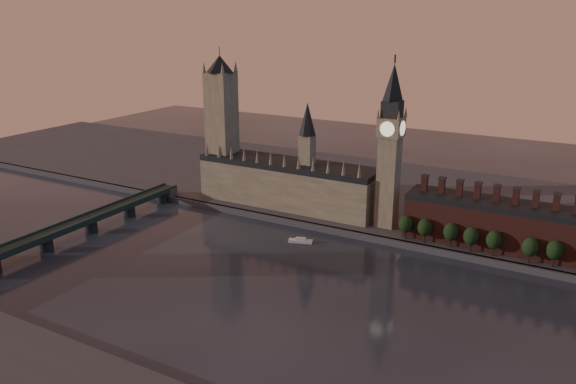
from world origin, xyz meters
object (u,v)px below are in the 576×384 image
object	(u,v)px
big_ben	(390,145)
victoria_tower	(222,121)
river_boat	(301,241)
westminster_bridge	(65,231)

from	to	relation	value
big_ben	victoria_tower	bearing A→B (deg)	177.80
big_ben	river_boat	size ratio (longest dim) A/B	6.99
victoria_tower	river_boat	world-z (taller)	victoria_tower
victoria_tower	river_boat	xyz separation A→B (m)	(90.85, -47.98, -57.96)
westminster_bridge	river_boat	world-z (taller)	westminster_bridge
big_ben	westminster_bridge	size ratio (longest dim) A/B	0.54
victoria_tower	river_boat	distance (m)	117.96
victoria_tower	river_boat	bearing A→B (deg)	-27.84
westminster_bridge	river_boat	size ratio (longest dim) A/B	13.07
river_boat	victoria_tower	bearing A→B (deg)	133.74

